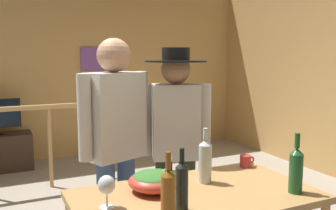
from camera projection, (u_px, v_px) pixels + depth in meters
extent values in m
cube|color=tan|center=(67.00, 66.00, 5.67)|extent=(5.88, 0.10, 2.83)
cube|color=tan|center=(323.00, 67.00, 4.94)|extent=(0.10, 4.75, 2.83)
cube|color=#7D4EA0|center=(95.00, 59.00, 5.78)|extent=(0.45, 0.03, 0.37)
cylinder|color=#B2844C|center=(50.00, 148.00, 4.41)|extent=(0.04, 0.04, 0.95)
cylinder|color=#B2844C|center=(110.00, 142.00, 4.73)|extent=(0.04, 0.04, 0.95)
cylinder|color=#B2844C|center=(163.00, 137.00, 5.04)|extent=(0.04, 0.04, 0.95)
cube|color=#B2844C|center=(14.00, 109.00, 4.19)|extent=(3.78, 0.07, 0.05)
cube|color=#B2844C|center=(163.00, 133.00, 5.04)|extent=(0.10, 0.10, 1.05)
cube|color=#B2844C|center=(196.00, 197.00, 2.09)|extent=(1.36, 0.76, 0.04)
ellipsoid|color=#CC3D2D|center=(155.00, 181.00, 2.13)|extent=(0.30, 0.30, 0.11)
ellipsoid|color=#38702D|center=(155.00, 176.00, 2.12)|extent=(0.25, 0.25, 0.05)
cylinder|color=silver|center=(164.00, 171.00, 2.15)|extent=(0.11, 0.01, 0.16)
cylinder|color=silver|center=(107.00, 207.00, 1.89)|extent=(0.08, 0.08, 0.01)
cylinder|color=silver|center=(107.00, 200.00, 1.89)|extent=(0.01, 0.01, 0.08)
ellipsoid|color=silver|center=(107.00, 185.00, 1.87)|extent=(0.09, 0.09, 0.10)
cylinder|color=#1E5628|center=(296.00, 173.00, 2.09)|extent=(0.08, 0.08, 0.22)
cone|color=#1E5628|center=(297.00, 151.00, 2.07)|extent=(0.08, 0.08, 0.03)
cylinder|color=#1E5628|center=(297.00, 141.00, 2.06)|extent=(0.03, 0.03, 0.09)
cylinder|color=brown|center=(168.00, 200.00, 1.70)|extent=(0.07, 0.07, 0.23)
cone|color=brown|center=(168.00, 173.00, 1.69)|extent=(0.07, 0.07, 0.03)
cylinder|color=brown|center=(168.00, 161.00, 1.68)|extent=(0.03, 0.03, 0.08)
cylinder|color=black|center=(182.00, 189.00, 1.84)|extent=(0.06, 0.06, 0.22)
cone|color=black|center=(182.00, 165.00, 1.82)|extent=(0.06, 0.06, 0.03)
cylinder|color=black|center=(182.00, 155.00, 1.82)|extent=(0.02, 0.02, 0.07)
cylinder|color=silver|center=(205.00, 164.00, 2.26)|extent=(0.08, 0.08, 0.23)
cone|color=silver|center=(205.00, 142.00, 2.24)|extent=(0.08, 0.08, 0.04)
cylinder|color=silver|center=(206.00, 134.00, 2.23)|extent=(0.03, 0.03, 0.07)
cylinder|color=#B7332D|center=(245.00, 161.00, 2.58)|extent=(0.08, 0.08, 0.08)
torus|color=#B7332D|center=(251.00, 160.00, 2.60)|extent=(0.05, 0.01, 0.05)
cube|color=beige|center=(115.00, 116.00, 2.59)|extent=(0.44, 0.34, 0.60)
cylinder|color=beige|center=(142.00, 110.00, 2.77)|extent=(0.09, 0.09, 0.57)
cylinder|color=beige|center=(84.00, 118.00, 2.42)|extent=(0.09, 0.09, 0.57)
sphere|color=tan|center=(114.00, 55.00, 2.54)|extent=(0.23, 0.23, 0.23)
cylinder|color=#2D3323|center=(187.00, 207.00, 2.91)|extent=(0.13, 0.13, 0.80)
cylinder|color=#2D3323|center=(164.00, 208.00, 2.89)|extent=(0.13, 0.13, 0.80)
cube|color=beige|center=(176.00, 121.00, 2.81)|extent=(0.40, 0.33, 0.56)
cylinder|color=beige|center=(205.00, 119.00, 2.83)|extent=(0.09, 0.09, 0.54)
cylinder|color=beige|center=(146.00, 120.00, 2.78)|extent=(0.09, 0.09, 0.54)
sphere|color=#A37556|center=(176.00, 69.00, 2.75)|extent=(0.22, 0.22, 0.22)
cylinder|color=black|center=(176.00, 61.00, 2.75)|extent=(0.46, 0.46, 0.01)
cylinder|color=black|center=(176.00, 54.00, 2.74)|extent=(0.21, 0.21, 0.10)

